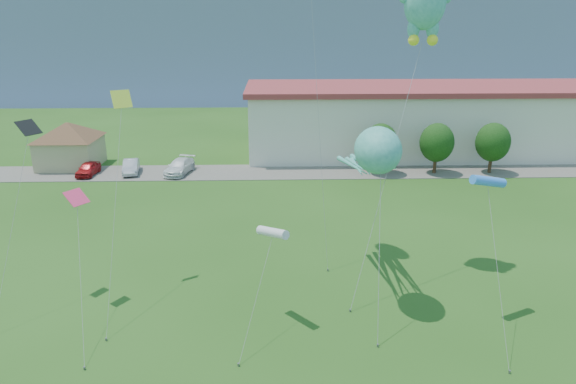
{
  "coord_description": "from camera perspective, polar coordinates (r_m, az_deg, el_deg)",
  "views": [
    {
      "loc": [
        -1.33,
        -18.56,
        15.45
      ],
      "look_at": [
        -0.53,
        8.0,
        6.65
      ],
      "focal_mm": 32.0,
      "sensor_mm": 36.0,
      "label": 1
    }
  ],
  "objects": [
    {
      "name": "parked_car_silver",
      "position": [
        57.57,
        -17.05,
        2.73
      ],
      "size": [
        2.23,
        4.54,
        1.43
      ],
      "primitive_type": "imported",
      "rotation": [
        0.0,
        0.0,
        0.17
      ],
      "color": "#B2B1B8",
      "rests_on": "parking_strip"
    },
    {
      "name": "tree_near",
      "position": [
        55.11,
        10.23,
        5.38
      ],
      "size": [
        3.6,
        3.6,
        5.47
      ],
      "color": "#3F2B19",
      "rests_on": "ground"
    },
    {
      "name": "small_kite_pink",
      "position": [
        30.29,
        -22.38,
        -2.05
      ],
      "size": [
        2.7,
        7.48,
        6.67
      ],
      "color": "#F23565",
      "rests_on": "ground"
    },
    {
      "name": "small_kite_white",
      "position": [
        26.93,
        -1.76,
        -4.6
      ],
      "size": [
        1.96,
        5.52,
        5.44
      ],
      "color": "silver",
      "rests_on": "ground"
    },
    {
      "name": "hill_ridge",
      "position": [
        138.6,
        -1.22,
        17.09
      ],
      "size": [
        160.0,
        50.0,
        25.0
      ],
      "primitive_type": "cube",
      "color": "slate",
      "rests_on": "ground"
    },
    {
      "name": "small_kite_yellow",
      "position": [
        31.32,
        -18.18,
        7.13
      ],
      "size": [
        1.29,
        8.41,
        11.63
      ],
      "color": "#CEE535",
      "rests_on": "ground"
    },
    {
      "name": "tree_far",
      "position": [
        58.76,
        21.81,
        5.15
      ],
      "size": [
        3.6,
        3.6,
        5.47
      ],
      "color": "#3F2B19",
      "rests_on": "ground"
    },
    {
      "name": "parked_car_red",
      "position": [
        58.31,
        -21.33,
        2.43
      ],
      "size": [
        1.8,
        4.11,
        1.38
      ],
      "primitive_type": "imported",
      "rotation": [
        0.0,
        0.0,
        -0.04
      ],
      "color": "red",
      "rests_on": "parking_strip"
    },
    {
      "name": "small_kite_cyan",
      "position": [
        28.73,
        21.36,
        0.98
      ],
      "size": [
        0.67,
        6.86,
        8.0
      ],
      "color": "#3688F4",
      "rests_on": "ground"
    },
    {
      "name": "octopus_kite",
      "position": [
        29.05,
        9.42,
        3.78
      ],
      "size": [
        2.5,
        10.98,
        10.26
      ],
      "color": "teal",
      "rests_on": "ground"
    },
    {
      "name": "tree_mid",
      "position": [
        56.65,
        16.21,
        5.29
      ],
      "size": [
        3.6,
        3.6,
        5.47
      ],
      "color": "#3F2B19",
      "rests_on": "ground"
    },
    {
      "name": "parked_car_white",
      "position": [
        56.11,
        -11.96,
        2.78
      ],
      "size": [
        3.12,
        5.46,
        1.49
      ],
      "primitive_type": "imported",
      "rotation": [
        0.0,
        0.0,
        -0.21
      ],
      "color": "white",
      "rests_on": "parking_strip"
    },
    {
      "name": "warehouse",
      "position": [
        69.21,
        21.77,
        7.6
      ],
      "size": [
        61.0,
        15.0,
        8.2
      ],
      "color": "beige",
      "rests_on": "ground"
    },
    {
      "name": "small_kite_black",
      "position": [
        31.98,
        -27.19,
        4.32
      ],
      "size": [
        1.69,
        6.07,
        10.32
      ],
      "color": "black",
      "rests_on": "ground"
    },
    {
      "name": "parking_strip",
      "position": [
        55.76,
        -0.29,
        2.26
      ],
      "size": [
        70.0,
        6.0,
        0.06
      ],
      "primitive_type": "cube",
      "color": "#59544C",
      "rests_on": "ground"
    },
    {
      "name": "pavilion",
      "position": [
        62.19,
        -23.16,
        5.31
      ],
      "size": [
        9.2,
        9.2,
        5.0
      ],
      "color": "tan",
      "rests_on": "ground"
    }
  ]
}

